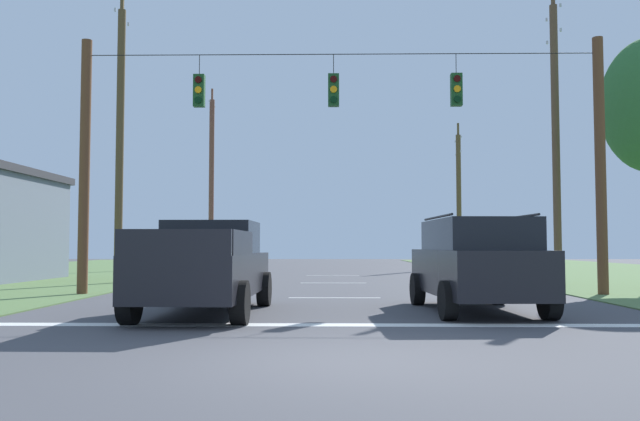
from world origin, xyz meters
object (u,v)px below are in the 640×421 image
overhead_signal_span (339,154)px  utility_pole_far_left (211,181)px  suv_black (476,262)px  utility_pole_mid_left (120,141)px  utility_pole_mid_right (556,136)px  pickup_truck (207,267)px  distant_car_crossing_white (194,260)px  utility_pole_far_right (459,197)px

overhead_signal_span → utility_pole_far_left: (-7.92, 22.64, 1.49)m
overhead_signal_span → suv_black: size_ratio=3.13×
suv_black → utility_pole_mid_left: utility_pole_mid_left is taller
utility_pole_mid_right → utility_pole_mid_left: (-16.30, 0.33, -0.11)m
pickup_truck → utility_pole_far_left: utility_pole_far_left is taller
distant_car_crossing_white → utility_pole_mid_right: size_ratio=0.40×
overhead_signal_span → utility_pole_mid_left: (-8.23, 5.46, 1.28)m
pickup_truck → utility_pole_mid_right: 15.65m
overhead_signal_span → pickup_truck: 6.64m
utility_pole_mid_left → utility_pole_far_left: utility_pole_far_left is taller
pickup_truck → utility_pole_mid_left: size_ratio=0.49×
distant_car_crossing_white → utility_pole_far_right: 19.85m
utility_pole_far_left → overhead_signal_span: bearing=-70.7°
utility_pole_mid_left → utility_pole_mid_right: bearing=-1.2°
pickup_truck → distant_car_crossing_white: bearing=103.1°
suv_black → utility_pole_far_left: bearing=111.6°
utility_pole_mid_right → utility_pole_mid_left: size_ratio=0.99×
suv_black → utility_pole_mid_left: size_ratio=0.44×
suv_black → utility_pole_far_right: utility_pole_far_right is taller
utility_pole_mid_right → utility_pole_far_left: bearing=132.4°
suv_black → utility_pole_mid_left: (-11.11, 10.12, 4.31)m
suv_black → distant_car_crossing_white: size_ratio=1.13×
pickup_truck → utility_pole_far_right: bearing=68.7°
distant_car_crossing_white → utility_pole_mid_left: (-2.08, -3.63, 4.58)m
utility_pole_mid_left → utility_pole_far_left: 17.18m
suv_black → utility_pole_mid_right: bearing=62.1°
utility_pole_far_right → pickup_truck: bearing=-111.3°
utility_pole_far_left → pickup_truck: bearing=-79.6°
suv_black → pickup_truck: bearing=-175.3°
suv_black → utility_pole_mid_right: utility_pole_mid_right is taller
pickup_truck → suv_black: size_ratio=1.11×
overhead_signal_span → utility_pole_far_right: size_ratio=1.65×
distant_car_crossing_white → utility_pole_far_right: size_ratio=0.47×
distant_car_crossing_white → pickup_truck: bearing=-76.9°
utility_pole_far_right → utility_pole_mid_left: 23.56m
distant_car_crossing_white → utility_pole_far_right: utility_pole_far_right is taller
suv_black → distant_car_crossing_white: 16.46m
overhead_signal_span → utility_pole_far_left: 24.03m
utility_pole_far_left → distant_car_crossing_white: bearing=-82.5°
utility_pole_far_right → utility_pole_mid_left: bearing=-133.4°
utility_pole_far_right → utility_pole_far_left: (-15.87, 0.07, 1.06)m
suv_black → distant_car_crossing_white: (-9.03, 13.75, -0.27)m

